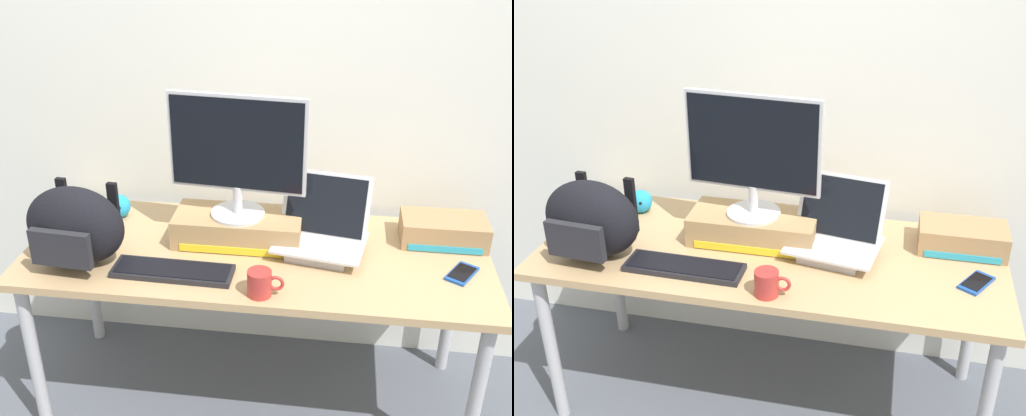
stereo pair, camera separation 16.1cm
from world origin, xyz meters
The scene contains 12 objects.
ground_plane centered at (0.00, 0.00, 0.00)m, with size 20.00×20.00×0.00m, color #515660.
back_wall centered at (0.00, 0.45, 1.30)m, with size 7.00×0.10×2.60m, color silver.
desk centered at (0.00, 0.00, 0.64)m, with size 1.73×0.70×0.71m.
toner_box_yellow centered at (-0.08, 0.07, 0.77)m, with size 0.48×0.22×0.11m.
desktop_monitor centered at (-0.08, 0.06, 1.08)m, with size 0.51×0.20×0.47m.
open_laptop centered at (0.24, 0.03, 0.77)m, with size 0.36×0.30×0.28m.
external_keyboard centered at (-0.27, -0.20, 0.72)m, with size 0.43×0.14×0.02m.
messenger_backpack centered at (-0.63, -0.16, 0.86)m, with size 0.38×0.27×0.29m.
coffee_mug centered at (0.05, -0.28, 0.76)m, with size 0.12×0.08×0.09m.
cell_phone centered at (0.74, -0.07, 0.72)m, with size 0.14×0.16×0.01m.
plush_toy centered at (-0.60, 0.20, 0.76)m, with size 0.10×0.10×0.10m.
toner_box_cyan centered at (0.70, 0.17, 0.76)m, with size 0.32×0.18×0.10m.
Camera 1 is at (0.27, -1.98, 1.91)m, focal length 43.45 mm.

